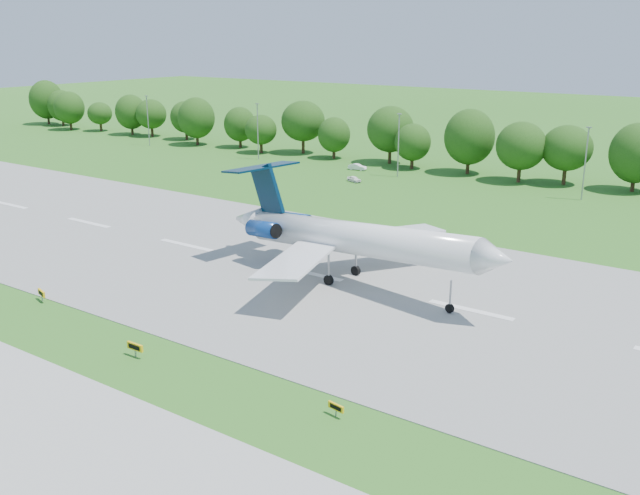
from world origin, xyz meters
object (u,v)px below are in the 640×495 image
Objects in this scene: service_vehicle_a at (357,167)px; service_vehicle_b at (354,179)px; airliner at (344,235)px; taxi_sign_left at (41,293)px.

service_vehicle_b is (5.94, -10.62, -0.08)m from service_vehicle_a.
airliner is 23.02× the size of taxi_sign_left.
service_vehicle_a is at bearing 129.94° from airliner.
taxi_sign_left is 71.48m from service_vehicle_b.
taxi_sign_left is (-22.13, -23.43, -4.41)m from airliner.
airliner is at bearing -157.07° from service_vehicle_a.
taxi_sign_left is at bearing -179.06° from service_vehicle_a.
airliner is 10.48× the size of service_vehicle_a.
service_vehicle_b is at bearing 112.04° from taxi_sign_left.
airliner is at bearing -128.01° from service_vehicle_b.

